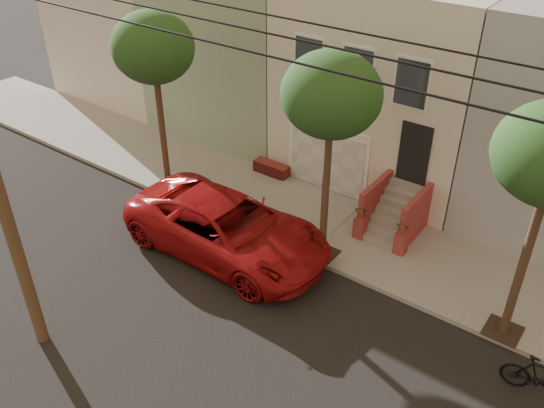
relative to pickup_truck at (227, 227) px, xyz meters
The scene contains 7 objects.
ground 3.00m from the pickup_truck, 58.40° to the right, with size 90.00×90.00×0.00m, color black.
sidewalk 3.38m from the pickup_truck, 62.74° to the left, with size 40.00×3.70×0.15m, color gray.
house_row 9.29m from the pickup_truck, 80.27° to the left, with size 33.10×11.70×7.00m.
tree_left 6.08m from the pickup_truck, 159.93° to the left, with size 2.70×2.57×6.30m.
tree_mid 5.22m from the pickup_truck, 30.31° to the left, with size 2.70×2.57×6.30m.
pickup_truck is the anchor object (origin of this frame).
motorcycle 9.26m from the pickup_truck, ahead, with size 0.51×1.82×1.09m, color black.
Camera 1 is at (7.96, -8.23, 11.01)m, focal length 38.04 mm.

